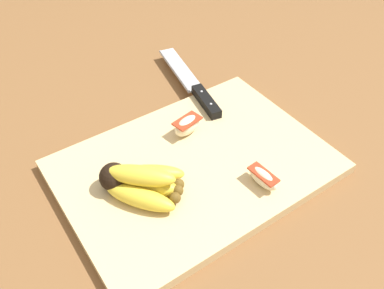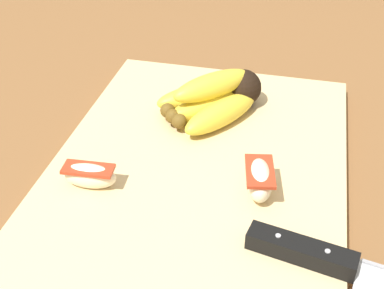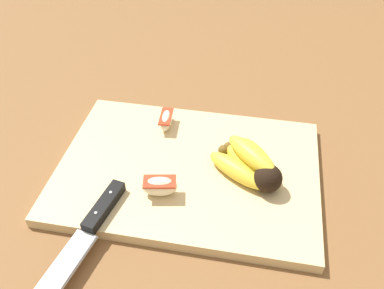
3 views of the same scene
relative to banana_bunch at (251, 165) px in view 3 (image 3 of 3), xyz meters
The scene contains 6 objects.
ground_plane 0.11m from the banana_bunch, behind, with size 6.00×6.00×0.00m, color brown.
cutting_board 0.11m from the banana_bunch, behind, with size 0.46×0.33×0.02m, color #DBBC84.
banana_bunch is the anchor object (origin of this frame).
chefs_knife 0.29m from the banana_bunch, 143.52° to the right, with size 0.08×0.28×0.02m.
apple_wedge_near 0.16m from the banana_bunch, 152.58° to the right, with size 0.06×0.04×0.04m.
apple_wedge_middle 0.20m from the banana_bunch, 149.76° to the left, with size 0.03×0.06×0.03m.
Camera 3 is at (0.09, -0.52, 0.54)m, focal length 38.75 mm.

